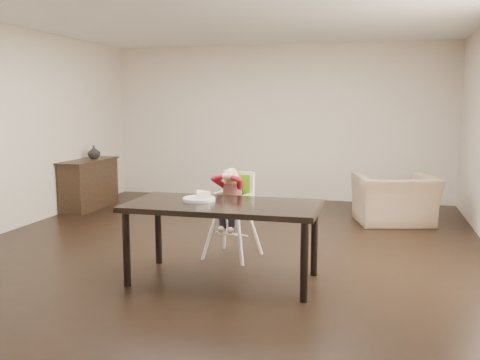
{
  "coord_description": "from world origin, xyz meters",
  "views": [
    {
      "loc": [
        1.7,
        -5.81,
        1.67
      ],
      "look_at": [
        0.31,
        -0.42,
        0.88
      ],
      "focal_mm": 40.0,
      "sensor_mm": 36.0,
      "label": 1
    }
  ],
  "objects_px": {
    "dining_table": "(223,211)",
    "armchair": "(395,191)",
    "high_chair": "(233,194)",
    "sideboard": "(89,184)"
  },
  "relations": [
    {
      "from": "dining_table",
      "to": "armchair",
      "type": "height_order",
      "value": "armchair"
    },
    {
      "from": "armchair",
      "to": "sideboard",
      "type": "distance_m",
      "value": 4.75
    },
    {
      "from": "dining_table",
      "to": "high_chair",
      "type": "relative_size",
      "value": 1.82
    },
    {
      "from": "sideboard",
      "to": "dining_table",
      "type": "bearing_deg",
      "value": -43.19
    },
    {
      "from": "armchair",
      "to": "sideboard",
      "type": "xyz_separation_m",
      "value": [
        -4.75,
        -0.06,
        -0.07
      ]
    },
    {
      "from": "high_chair",
      "to": "armchair",
      "type": "distance_m",
      "value": 2.8
    },
    {
      "from": "high_chair",
      "to": "sideboard",
      "type": "height_order",
      "value": "high_chair"
    },
    {
      "from": "high_chair",
      "to": "dining_table",
      "type": "bearing_deg",
      "value": -69.56
    },
    {
      "from": "dining_table",
      "to": "high_chair",
      "type": "xyz_separation_m",
      "value": [
        -0.12,
        0.81,
        0.03
      ]
    },
    {
      "from": "dining_table",
      "to": "high_chair",
      "type": "bearing_deg",
      "value": 98.36
    }
  ]
}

